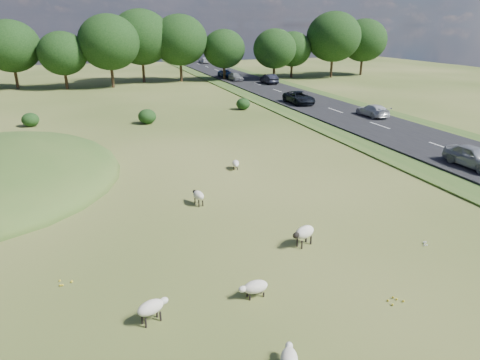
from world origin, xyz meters
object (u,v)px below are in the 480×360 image
(sheep_1, at_px, (304,232))
(sheep_2, at_px, (152,307))
(sheep_0, at_px, (289,359))
(sheep_3, at_px, (255,287))
(car_1, at_px, (373,110))
(car_5, at_px, (226,73))
(car_3, at_px, (236,76))
(car_7, at_px, (269,79))
(sheep_5, at_px, (198,195))
(sheep_4, at_px, (236,164))
(car_0, at_px, (474,157))
(car_6, at_px, (204,60))
(car_4, at_px, (299,98))

(sheep_1, relative_size, sheep_2, 1.14)
(sheep_0, bearing_deg, sheep_3, 19.59)
(car_1, distance_m, car_5, 39.18)
(sheep_0, height_order, car_1, car_1)
(sheep_0, xyz_separation_m, sheep_2, (-3.30, 3.36, 0.15))
(car_3, bearing_deg, car_1, -83.54)
(sheep_3, relative_size, car_1, 0.26)
(sheep_2, height_order, car_7, car_7)
(sheep_0, distance_m, sheep_5, 12.33)
(car_7, bearing_deg, car_3, -56.12)
(car_1, xyz_separation_m, car_3, (-3.80, 33.54, 0.08))
(sheep_5, relative_size, car_5, 0.25)
(sheep_4, height_order, car_0, car_0)
(car_1, relative_size, car_5, 0.92)
(sheep_5, relative_size, car_1, 0.27)
(car_3, bearing_deg, sheep_5, -110.46)
(sheep_1, relative_size, car_6, 0.28)
(car_7, bearing_deg, car_1, 90.00)
(car_1, distance_m, car_6, 70.12)
(car_1, height_order, car_5, car_5)
(sheep_1, relative_size, car_7, 0.29)
(sheep_2, relative_size, car_6, 0.24)
(car_0, height_order, car_4, car_4)
(sheep_3, distance_m, car_1, 33.65)
(sheep_2, height_order, car_3, car_3)
(sheep_0, distance_m, car_1, 36.58)
(sheep_4, height_order, car_3, car_3)
(sheep_0, xyz_separation_m, sheep_1, (3.69, 6.39, 0.23))
(car_5, bearing_deg, sheep_3, -106.25)
(car_4, bearing_deg, car_7, 78.42)
(car_0, bearing_deg, sheep_5, 179.31)
(sheep_4, distance_m, car_7, 43.24)
(car_5, bearing_deg, car_0, -90.00)
(sheep_4, height_order, car_7, car_7)
(sheep_4, bearing_deg, car_4, 159.18)
(car_6, bearing_deg, car_1, 90.00)
(car_0, relative_size, car_4, 0.81)
(car_1, xyz_separation_m, car_6, (0.00, 70.12, 0.08))
(sheep_5, xyz_separation_m, car_3, (18.58, 49.82, 0.40))
(sheep_0, height_order, sheep_5, sheep_5)
(sheep_2, bearing_deg, car_5, 49.87)
(sheep_0, relative_size, car_1, 0.27)
(sheep_3, height_order, car_3, car_3)
(car_6, bearing_deg, car_5, 83.04)
(car_7, bearing_deg, car_4, 78.42)
(car_1, distance_m, car_3, 33.75)
(sheep_1, relative_size, car_5, 0.29)
(sheep_4, distance_m, car_6, 83.37)
(sheep_0, xyz_separation_m, car_6, (22.80, 98.72, 0.54))
(sheep_0, relative_size, car_7, 0.26)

